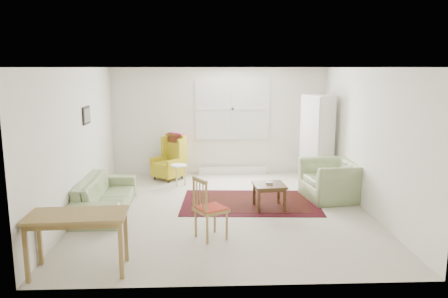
{
  "coord_description": "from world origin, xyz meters",
  "views": [
    {
      "loc": [
        -0.33,
        -7.44,
        2.5
      ],
      "look_at": [
        0.0,
        0.3,
        1.05
      ],
      "focal_mm": 35.0,
      "sensor_mm": 36.0,
      "label": 1
    }
  ],
  "objects_px": {
    "cabinet": "(317,139)",
    "desk": "(79,243)",
    "sofa": "(105,189)",
    "stool": "(179,175)",
    "coffee_table": "(269,196)",
    "desk_chair": "(211,208)",
    "wingback_chair": "(168,157)",
    "armchair": "(332,176)"
  },
  "relations": [
    {
      "from": "cabinet",
      "to": "desk",
      "type": "relative_size",
      "value": 1.62
    },
    {
      "from": "sofa",
      "to": "armchair",
      "type": "height_order",
      "value": "armchair"
    },
    {
      "from": "cabinet",
      "to": "desk_chair",
      "type": "distance_m",
      "value": 3.97
    },
    {
      "from": "stool",
      "to": "cabinet",
      "type": "xyz_separation_m",
      "value": [
        3.0,
        0.16,
        0.73
      ]
    },
    {
      "from": "stool",
      "to": "desk",
      "type": "distance_m",
      "value": 4.12
    },
    {
      "from": "armchair",
      "to": "cabinet",
      "type": "height_order",
      "value": "cabinet"
    },
    {
      "from": "coffee_table",
      "to": "desk",
      "type": "distance_m",
      "value": 3.61
    },
    {
      "from": "stool",
      "to": "desk",
      "type": "height_order",
      "value": "desk"
    },
    {
      "from": "sofa",
      "to": "stool",
      "type": "xyz_separation_m",
      "value": [
        1.2,
        1.65,
        -0.18
      ]
    },
    {
      "from": "desk",
      "to": "desk_chair",
      "type": "distance_m",
      "value": 1.93
    },
    {
      "from": "sofa",
      "to": "cabinet",
      "type": "bearing_deg",
      "value": -67.42
    },
    {
      "from": "armchair",
      "to": "wingback_chair",
      "type": "relative_size",
      "value": 1.1
    },
    {
      "from": "wingback_chair",
      "to": "coffee_table",
      "type": "bearing_deg",
      "value": -6.16
    },
    {
      "from": "wingback_chair",
      "to": "cabinet",
      "type": "bearing_deg",
      "value": 34.63
    },
    {
      "from": "armchair",
      "to": "desk_chair",
      "type": "height_order",
      "value": "desk_chair"
    },
    {
      "from": "coffee_table",
      "to": "desk_chair",
      "type": "height_order",
      "value": "desk_chair"
    },
    {
      "from": "sofa",
      "to": "desk",
      "type": "distance_m",
      "value": 2.35
    },
    {
      "from": "sofa",
      "to": "wingback_chair",
      "type": "relative_size",
      "value": 1.96
    },
    {
      "from": "desk_chair",
      "to": "stool",
      "type": "bearing_deg",
      "value": -18.72
    },
    {
      "from": "sofa",
      "to": "coffee_table",
      "type": "height_order",
      "value": "sofa"
    },
    {
      "from": "sofa",
      "to": "stool",
      "type": "relative_size",
      "value": 4.39
    },
    {
      "from": "stool",
      "to": "armchair",
      "type": "bearing_deg",
      "value": -19.99
    },
    {
      "from": "wingback_chair",
      "to": "stool",
      "type": "distance_m",
      "value": 0.66
    },
    {
      "from": "armchair",
      "to": "desk_chair",
      "type": "relative_size",
      "value": 1.2
    },
    {
      "from": "coffee_table",
      "to": "desk_chair",
      "type": "relative_size",
      "value": 0.58
    },
    {
      "from": "sofa",
      "to": "armchair",
      "type": "bearing_deg",
      "value": -83.21
    },
    {
      "from": "coffee_table",
      "to": "desk_chair",
      "type": "xyz_separation_m",
      "value": [
        -1.06,
        -1.38,
        0.25
      ]
    },
    {
      "from": "stool",
      "to": "desk",
      "type": "bearing_deg",
      "value": -104.05
    },
    {
      "from": "desk_chair",
      "to": "desk",
      "type": "bearing_deg",
      "value": 90.52
    },
    {
      "from": "sofa",
      "to": "coffee_table",
      "type": "bearing_deg",
      "value": -89.99
    },
    {
      "from": "desk",
      "to": "desk_chair",
      "type": "relative_size",
      "value": 1.26
    },
    {
      "from": "wingback_chair",
      "to": "stool",
      "type": "relative_size",
      "value": 2.24
    },
    {
      "from": "sofa",
      "to": "stool",
      "type": "height_order",
      "value": "sofa"
    },
    {
      "from": "coffee_table",
      "to": "stool",
      "type": "height_order",
      "value": "stool"
    },
    {
      "from": "wingback_chair",
      "to": "desk_chair",
      "type": "bearing_deg",
      "value": -34.31
    },
    {
      "from": "wingback_chair",
      "to": "desk",
      "type": "distance_m",
      "value": 4.58
    },
    {
      "from": "armchair",
      "to": "cabinet",
      "type": "bearing_deg",
      "value": 171.63
    },
    {
      "from": "coffee_table",
      "to": "desk_chair",
      "type": "bearing_deg",
      "value": -127.63
    },
    {
      "from": "coffee_table",
      "to": "cabinet",
      "type": "xyz_separation_m",
      "value": [
        1.3,
        1.78,
        0.73
      ]
    },
    {
      "from": "desk",
      "to": "coffee_table",
      "type": "bearing_deg",
      "value": 41.35
    },
    {
      "from": "armchair",
      "to": "cabinet",
      "type": "xyz_separation_m",
      "value": [
        0.0,
        1.26,
        0.52
      ]
    },
    {
      "from": "desk",
      "to": "cabinet",
      "type": "bearing_deg",
      "value": 46.09
    }
  ]
}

